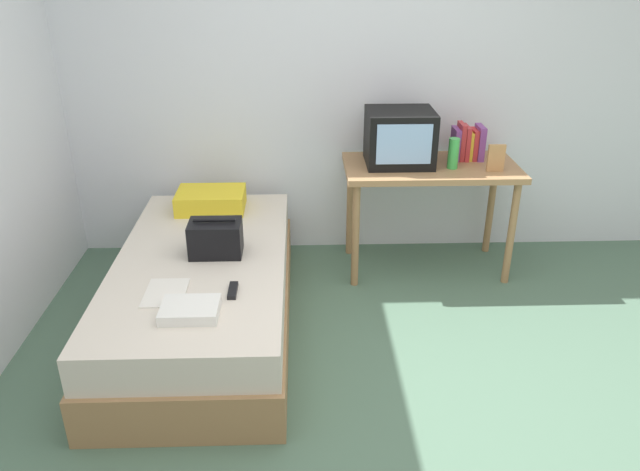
{
  "coord_description": "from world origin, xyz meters",
  "views": [
    {
      "loc": [
        -0.31,
        -2.34,
        2.11
      ],
      "look_at": [
        -0.2,
        0.96,
        0.55
      ],
      "focal_mm": 34.66,
      "sensor_mm": 36.0,
      "label": 1
    }
  ],
  "objects_px": {
    "picture_frame": "(496,158)",
    "desk": "(430,179)",
    "bed": "(204,293)",
    "water_bottle": "(453,153)",
    "magazine": "(166,293)",
    "handbag": "(216,238)",
    "remote_dark": "(233,290)",
    "folded_towel": "(190,310)",
    "pillow": "(211,200)",
    "book_row": "(468,143)",
    "tv": "(400,137)"
  },
  "relations": [
    {
      "from": "water_bottle",
      "to": "magazine",
      "type": "xyz_separation_m",
      "value": [
        -1.71,
        -1.07,
        -0.39
      ]
    },
    {
      "from": "water_bottle",
      "to": "book_row",
      "type": "relative_size",
      "value": 0.81
    },
    {
      "from": "pillow",
      "to": "handbag",
      "type": "xyz_separation_m",
      "value": [
        0.11,
        -0.68,
        0.04
      ]
    },
    {
      "from": "pillow",
      "to": "handbag",
      "type": "relative_size",
      "value": 1.51
    },
    {
      "from": "water_bottle",
      "to": "folded_towel",
      "type": "distance_m",
      "value": 2.04
    },
    {
      "from": "remote_dark",
      "to": "magazine",
      "type": "bearing_deg",
      "value": -179.94
    },
    {
      "from": "water_bottle",
      "to": "handbag",
      "type": "xyz_separation_m",
      "value": [
        -1.5,
        -0.62,
        -0.29
      ]
    },
    {
      "from": "desk",
      "to": "tv",
      "type": "height_order",
      "value": "tv"
    },
    {
      "from": "picture_frame",
      "to": "handbag",
      "type": "height_order",
      "value": "picture_frame"
    },
    {
      "from": "tv",
      "to": "folded_towel",
      "type": "relative_size",
      "value": 1.57
    },
    {
      "from": "tv",
      "to": "book_row",
      "type": "height_order",
      "value": "tv"
    },
    {
      "from": "book_row",
      "to": "folded_towel",
      "type": "bearing_deg",
      "value": -139.01
    },
    {
      "from": "tv",
      "to": "magazine",
      "type": "bearing_deg",
      "value": -139.31
    },
    {
      "from": "bed",
      "to": "picture_frame",
      "type": "bearing_deg",
      "value": 17.59
    },
    {
      "from": "desk",
      "to": "handbag",
      "type": "height_order",
      "value": "desk"
    },
    {
      "from": "bed",
      "to": "picture_frame",
      "type": "relative_size",
      "value": 11.23
    },
    {
      "from": "handbag",
      "to": "magazine",
      "type": "height_order",
      "value": "handbag"
    },
    {
      "from": "picture_frame",
      "to": "desk",
      "type": "bearing_deg",
      "value": 159.94
    },
    {
      "from": "pillow",
      "to": "magazine",
      "type": "distance_m",
      "value": 1.13
    },
    {
      "from": "folded_towel",
      "to": "magazine",
      "type": "bearing_deg",
      "value": 127.66
    },
    {
      "from": "picture_frame",
      "to": "folded_towel",
      "type": "bearing_deg",
      "value": -146.35
    },
    {
      "from": "bed",
      "to": "folded_towel",
      "type": "relative_size",
      "value": 7.14
    },
    {
      "from": "handbag",
      "to": "magazine",
      "type": "bearing_deg",
      "value": -115.35
    },
    {
      "from": "book_row",
      "to": "desk",
      "type": "bearing_deg",
      "value": -155.44
    },
    {
      "from": "desk",
      "to": "handbag",
      "type": "xyz_separation_m",
      "value": [
        -1.37,
        -0.69,
        -0.09
      ]
    },
    {
      "from": "book_row",
      "to": "folded_towel",
      "type": "relative_size",
      "value": 0.89
    },
    {
      "from": "book_row",
      "to": "bed",
      "type": "bearing_deg",
      "value": -153.84
    },
    {
      "from": "desk",
      "to": "magazine",
      "type": "relative_size",
      "value": 4.0
    },
    {
      "from": "bed",
      "to": "handbag",
      "type": "xyz_separation_m",
      "value": [
        0.09,
        0.03,
        0.34
      ]
    },
    {
      "from": "pillow",
      "to": "handbag",
      "type": "height_order",
      "value": "handbag"
    },
    {
      "from": "desk",
      "to": "pillow",
      "type": "height_order",
      "value": "desk"
    },
    {
      "from": "desk",
      "to": "tv",
      "type": "xyz_separation_m",
      "value": [
        -0.22,
        0.04,
        0.28
      ]
    },
    {
      "from": "remote_dark",
      "to": "handbag",
      "type": "bearing_deg",
      "value": 106.93
    },
    {
      "from": "water_bottle",
      "to": "folded_towel",
      "type": "xyz_separation_m",
      "value": [
        -1.55,
        -1.27,
        -0.37
      ]
    },
    {
      "from": "picture_frame",
      "to": "pillow",
      "type": "bearing_deg",
      "value": 176.19
    },
    {
      "from": "tv",
      "to": "pillow",
      "type": "xyz_separation_m",
      "value": [
        -1.27,
        -0.05,
        -0.41
      ]
    },
    {
      "from": "tv",
      "to": "picture_frame",
      "type": "relative_size",
      "value": 2.47
    },
    {
      "from": "bed",
      "to": "remote_dark",
      "type": "distance_m",
      "value": 0.53
    },
    {
      "from": "handbag",
      "to": "desk",
      "type": "bearing_deg",
      "value": 26.78
    },
    {
      "from": "water_bottle",
      "to": "magazine",
      "type": "height_order",
      "value": "water_bottle"
    },
    {
      "from": "magazine",
      "to": "folded_towel",
      "type": "distance_m",
      "value": 0.26
    },
    {
      "from": "tv",
      "to": "water_bottle",
      "type": "height_order",
      "value": "tv"
    },
    {
      "from": "book_row",
      "to": "magazine",
      "type": "xyz_separation_m",
      "value": [
        -1.85,
        -1.26,
        -0.4
      ]
    },
    {
      "from": "picture_frame",
      "to": "remote_dark",
      "type": "bearing_deg",
      "value": -148.46
    },
    {
      "from": "handbag",
      "to": "remote_dark",
      "type": "relative_size",
      "value": 1.92
    },
    {
      "from": "tv",
      "to": "remote_dark",
      "type": "relative_size",
      "value": 2.82
    },
    {
      "from": "picture_frame",
      "to": "magazine",
      "type": "height_order",
      "value": "picture_frame"
    },
    {
      "from": "bed",
      "to": "handbag",
      "type": "relative_size",
      "value": 6.67
    },
    {
      "from": "bed",
      "to": "remote_dark",
      "type": "height_order",
      "value": "remote_dark"
    },
    {
      "from": "pillow",
      "to": "remote_dark",
      "type": "bearing_deg",
      "value": -77.42
    }
  ]
}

